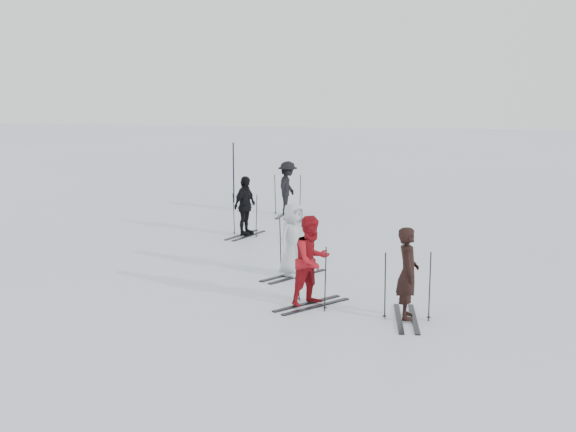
# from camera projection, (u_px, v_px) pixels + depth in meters

# --- Properties ---
(ground) EXTENTS (120.00, 120.00, 0.00)m
(ground) POSITION_uv_depth(u_px,v_px,m) (278.00, 268.00, 16.10)
(ground) COLOR silver
(ground) RESTS_ON ground
(skier_near_dark) EXTENTS (0.45, 0.63, 1.60)m
(skier_near_dark) POSITION_uv_depth(u_px,v_px,m) (408.00, 275.00, 12.34)
(skier_near_dark) COLOR black
(skier_near_dark) RESTS_ON ground
(skier_red) EXTENTS (0.99, 1.02, 1.65)m
(skier_red) POSITION_uv_depth(u_px,v_px,m) (312.00, 262.00, 13.13)
(skier_red) COLOR maroon
(skier_red) RESTS_ON ground
(skier_grey) EXTENTS (0.82, 0.90, 1.55)m
(skier_grey) POSITION_uv_depth(u_px,v_px,m) (293.00, 240.00, 15.25)
(skier_grey) COLOR #B2B8BC
(skier_grey) RESTS_ON ground
(skier_uphill_left) EXTENTS (0.64, 1.01, 1.60)m
(skier_uphill_left) POSITION_uv_depth(u_px,v_px,m) (245.00, 207.00, 19.47)
(skier_uphill_left) COLOR black
(skier_uphill_left) RESTS_ON ground
(skier_uphill_far) EXTENTS (0.65, 1.10, 1.68)m
(skier_uphill_far) POSITION_uv_depth(u_px,v_px,m) (288.00, 189.00, 22.74)
(skier_uphill_far) COLOR black
(skier_uphill_far) RESTS_ON ground
(skis_near_dark) EXTENTS (1.80, 1.10, 1.24)m
(skis_near_dark) POSITION_uv_depth(u_px,v_px,m) (407.00, 285.00, 12.37)
(skis_near_dark) COLOR black
(skis_near_dark) RESTS_ON ground
(skis_red) EXTENTS (1.84, 1.69, 1.20)m
(skis_red) POSITION_uv_depth(u_px,v_px,m) (312.00, 274.00, 13.17)
(skis_red) COLOR black
(skis_red) RESTS_ON ground
(skis_grey) EXTENTS (1.95, 1.69, 1.26)m
(skis_grey) POSITION_uv_depth(u_px,v_px,m) (293.00, 247.00, 15.27)
(skis_grey) COLOR black
(skis_grey) RESTS_ON ground
(skis_uphill_left) EXTENTS (1.81, 1.30, 1.19)m
(skis_uphill_left) POSITION_uv_depth(u_px,v_px,m) (245.00, 214.00, 19.50)
(skis_uphill_left) COLOR black
(skis_uphill_left) RESTS_ON ground
(skis_uphill_far) EXTENTS (1.84, 1.01, 1.33)m
(skis_uphill_far) POSITION_uv_depth(u_px,v_px,m) (288.00, 194.00, 22.77)
(skis_uphill_far) COLOR black
(skis_uphill_far) RESTS_ON ground
(piste_marker) EXTENTS (0.05, 0.05, 2.11)m
(piste_marker) POSITION_uv_depth(u_px,v_px,m) (234.00, 173.00, 25.15)
(piste_marker) COLOR black
(piste_marker) RESTS_ON ground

